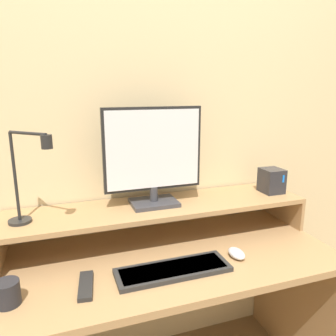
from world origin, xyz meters
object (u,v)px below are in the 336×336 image
(desk_lamp, at_px, (28,180))
(keyboard, at_px, (173,270))
(monitor, at_px, (153,156))
(mug, at_px, (7,293))
(mouse, at_px, (237,253))
(remote_control, at_px, (86,286))
(router_dock, at_px, (271,181))

(desk_lamp, height_order, keyboard, desk_lamp)
(keyboard, bearing_deg, monitor, 86.78)
(keyboard, relative_size, mug, 5.41)
(desk_lamp, height_order, mouse, desk_lamp)
(keyboard, xyz_separation_m, remote_control, (-0.33, 0.01, -0.00))
(mouse, height_order, mug, mug)
(keyboard, bearing_deg, mug, -179.59)
(desk_lamp, distance_m, router_dock, 1.15)
(desk_lamp, bearing_deg, remote_control, -53.34)
(desk_lamp, bearing_deg, mug, -107.15)
(desk_lamp, height_order, remote_control, desk_lamp)
(desk_lamp, relative_size, remote_control, 2.10)
(router_dock, distance_m, mug, 1.26)
(monitor, height_order, desk_lamp, monitor)
(router_dock, bearing_deg, mouse, -142.66)
(mouse, bearing_deg, monitor, 133.17)
(desk_lamp, height_order, router_dock, desk_lamp)
(router_dock, bearing_deg, keyboard, -155.77)
(keyboard, bearing_deg, desk_lamp, 154.39)
(desk_lamp, xyz_separation_m, mug, (-0.08, -0.24, -0.31))
(monitor, relative_size, mug, 5.46)
(mouse, xyz_separation_m, remote_control, (-0.62, -0.01, -0.01))
(keyboard, distance_m, mug, 0.57)
(mouse, relative_size, mug, 1.18)
(router_dock, relative_size, mouse, 1.28)
(router_dock, relative_size, remote_control, 0.70)
(mug, bearing_deg, router_dock, 13.52)
(mug, bearing_deg, monitor, 27.95)
(remote_control, bearing_deg, mug, -177.32)
(monitor, xyz_separation_m, router_dock, (0.62, -0.02, -0.17))
(keyboard, height_order, remote_control, keyboard)
(monitor, bearing_deg, mouse, -46.83)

